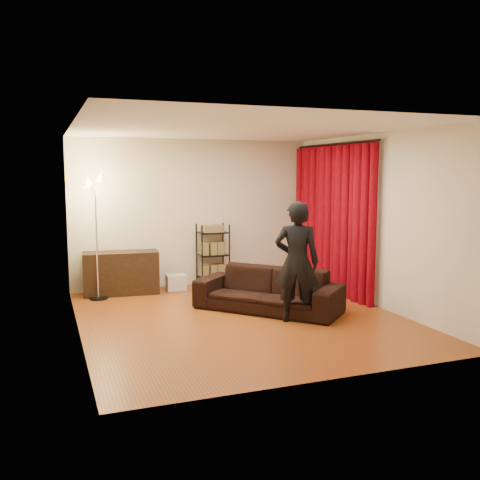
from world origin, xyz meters
name	(u,v)px	position (x,y,z in m)	size (l,w,h in m)	color
floor	(241,318)	(0.00, 0.00, 0.00)	(5.00, 5.00, 0.00)	#884711
ceiling	(241,129)	(0.00, 0.00, 2.70)	(5.00, 5.00, 0.00)	white
wall_back	(194,213)	(0.00, 2.50, 1.35)	(5.00, 5.00, 0.00)	beige
wall_front	(329,249)	(0.00, -2.50, 1.35)	(5.00, 5.00, 0.00)	beige
wall_left	(76,231)	(-2.25, 0.00, 1.35)	(5.00, 5.00, 0.00)	beige
wall_right	(375,220)	(2.25, 0.00, 1.35)	(5.00, 5.00, 0.00)	beige
curtain_rod	(335,144)	(2.15, 1.12, 2.58)	(0.04, 0.04, 2.65)	black
curtain	(332,219)	(2.13, 1.12, 1.28)	(0.22, 2.65, 2.55)	maroon
sofa	(268,290)	(0.53, 0.23, 0.32)	(2.20, 0.86, 0.64)	black
person	(297,262)	(0.67, -0.44, 0.85)	(0.62, 0.41, 1.71)	black
media_cabinet	(121,273)	(-1.40, 2.16, 0.37)	(1.27, 0.48, 0.74)	black
storage_boxes	(176,282)	(-0.44, 2.13, 0.14)	(0.34, 0.27, 0.28)	beige
wire_shelf	(213,255)	(0.30, 2.28, 0.58)	(0.52, 0.37, 1.15)	black
floor_lamp	(97,238)	(-1.82, 1.91, 1.02)	(0.37, 0.37, 2.05)	silver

